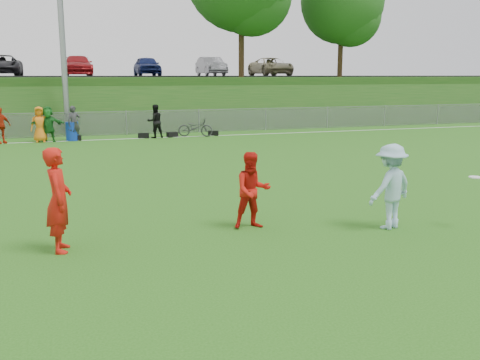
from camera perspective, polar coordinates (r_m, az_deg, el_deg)
name	(u,v)px	position (r m, az deg, el deg)	size (l,w,h in m)	color
ground	(248,244)	(10.21, 0.83, -6.89)	(120.00, 120.00, 0.00)	#205812
sideline_far	(131,139)	(27.54, -11.51, 4.34)	(60.00, 0.10, 0.01)	white
fence	(126,123)	(29.45, -12.03, 6.01)	(58.00, 0.06, 1.30)	gray
light_pole	(60,4)	(30.18, -18.63, 17.33)	(1.20, 0.40, 12.15)	gray
berm	(109,98)	(40.33, -13.84, 8.47)	(120.00, 18.00, 3.00)	#184914
parking_lot	(105,76)	(42.29, -14.16, 10.66)	(120.00, 12.00, 0.10)	black
tree_green_far	(345,6)	(40.35, 11.09, 17.78)	(5.88, 5.88, 8.19)	black
car_row	(89,66)	(41.23, -15.76, 11.65)	(32.04, 5.18, 1.44)	#BBBABC
spectator_row	(66,124)	(27.27, -18.07, 5.73)	(8.24, 0.85, 1.69)	#B9260C
gear_bags	(153,135)	(27.77, -9.31, 4.73)	(7.59, 0.45, 0.26)	black
player_red_left	(59,200)	(10.14, -18.79, -2.03)	(0.70, 0.46, 1.91)	red
player_red_center	(252,190)	(11.09, 1.34, -1.12)	(0.78, 0.61, 1.61)	red
player_blue	(390,187)	(11.50, 15.75, -0.67)	(1.15, 0.66, 1.78)	#99C2D4
frisbee	(475,177)	(12.06, 23.81, 0.27)	(0.26, 0.26, 0.02)	white
recycling_bin	(72,131)	(27.47, -17.46, 4.99)	(0.61, 0.61, 0.91)	#0F34A8
bicycle	(195,127)	(28.03, -4.78, 5.61)	(0.63, 1.81, 0.95)	#2B2C2E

